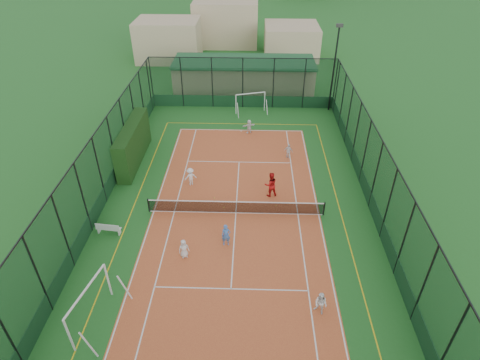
{
  "coord_description": "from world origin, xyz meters",
  "views": [
    {
      "loc": [
        0.94,
        -20.7,
        16.92
      ],
      "look_at": [
        0.21,
        2.15,
        1.2
      ],
      "focal_mm": 30.0,
      "sensor_mm": 36.0,
      "label": 1
    }
  ],
  "objects_px": {
    "child_near_mid": "(226,235)",
    "child_far_back": "(249,126)",
    "futsal_goal_near": "(90,306)",
    "child_near_right": "(321,304)",
    "clubhouse": "(244,75)",
    "child_far_right": "(289,151)",
    "coach": "(271,184)",
    "child_far_left": "(191,177)",
    "floodlight_ne": "(334,69)",
    "futsal_goal_far": "(250,103)",
    "white_bench": "(109,228)",
    "child_near_left": "(184,249)"
  },
  "relations": [
    {
      "from": "clubhouse",
      "to": "white_bench",
      "type": "height_order",
      "value": "clubhouse"
    },
    {
      "from": "clubhouse",
      "to": "child_far_back",
      "type": "bearing_deg",
      "value": -86.09
    },
    {
      "from": "child_near_right",
      "to": "child_near_left",
      "type": "bearing_deg",
      "value": -167.58
    },
    {
      "from": "futsal_goal_near",
      "to": "child_far_right",
      "type": "xyz_separation_m",
      "value": [
        10.58,
        15.78,
        -0.49
      ]
    },
    {
      "from": "child_near_right",
      "to": "child_far_back",
      "type": "bearing_deg",
      "value": 140.19
    },
    {
      "from": "child_near_mid",
      "to": "clubhouse",
      "type": "bearing_deg",
      "value": 81.37
    },
    {
      "from": "clubhouse",
      "to": "child_near_mid",
      "type": "bearing_deg",
      "value": -91.05
    },
    {
      "from": "white_bench",
      "to": "futsal_goal_near",
      "type": "height_order",
      "value": "futsal_goal_near"
    },
    {
      "from": "child_far_right",
      "to": "child_near_left",
      "type": "bearing_deg",
      "value": 79.06
    },
    {
      "from": "futsal_goal_far",
      "to": "child_near_left",
      "type": "relative_size",
      "value": 2.46
    },
    {
      "from": "floodlight_ne",
      "to": "futsal_goal_far",
      "type": "relative_size",
      "value": 2.74
    },
    {
      "from": "child_near_right",
      "to": "futsal_goal_far",
      "type": "bearing_deg",
      "value": 138.0
    },
    {
      "from": "child_near_mid",
      "to": "child_far_back",
      "type": "distance_m",
      "value": 14.45
    },
    {
      "from": "clubhouse",
      "to": "white_bench",
      "type": "relative_size",
      "value": 9.91
    },
    {
      "from": "coach",
      "to": "child_far_left",
      "type": "bearing_deg",
      "value": -26.83
    },
    {
      "from": "child_near_mid",
      "to": "coach",
      "type": "height_order",
      "value": "coach"
    },
    {
      "from": "floodlight_ne",
      "to": "white_bench",
      "type": "xyz_separation_m",
      "value": [
        -16.4,
        -18.83,
        -3.69
      ]
    },
    {
      "from": "futsal_goal_far",
      "to": "child_far_back",
      "type": "xyz_separation_m",
      "value": [
        -0.06,
        -4.41,
        -0.33
      ]
    },
    {
      "from": "clubhouse",
      "to": "child_near_right",
      "type": "xyz_separation_m",
      "value": [
        4.52,
        -29.75,
        -0.89
      ]
    },
    {
      "from": "child_near_left",
      "to": "child_far_right",
      "type": "distance_m",
      "value": 13.16
    },
    {
      "from": "white_bench",
      "to": "child_near_right",
      "type": "height_order",
      "value": "child_near_right"
    },
    {
      "from": "coach",
      "to": "child_near_mid",
      "type": "bearing_deg",
      "value": 45.33
    },
    {
      "from": "child_near_right",
      "to": "child_far_right",
      "type": "relative_size",
      "value": 1.11
    },
    {
      "from": "child_far_back",
      "to": "child_near_right",
      "type": "bearing_deg",
      "value": 81.43
    },
    {
      "from": "futsal_goal_near",
      "to": "child_near_left",
      "type": "xyz_separation_m",
      "value": [
        3.8,
        4.5,
        -0.49
      ]
    },
    {
      "from": "child_far_right",
      "to": "white_bench",
      "type": "bearing_deg",
      "value": 58.83
    },
    {
      "from": "clubhouse",
      "to": "futsal_goal_near",
      "type": "distance_m",
      "value": 31.29
    },
    {
      "from": "white_bench",
      "to": "coach",
      "type": "bearing_deg",
      "value": 29.38
    },
    {
      "from": "white_bench",
      "to": "child_near_mid",
      "type": "bearing_deg",
      "value": 0.54
    },
    {
      "from": "child_near_left",
      "to": "child_far_right",
      "type": "relative_size",
      "value": 1.0
    },
    {
      "from": "clubhouse",
      "to": "child_far_right",
      "type": "distance_m",
      "value": 15.34
    },
    {
      "from": "futsal_goal_far",
      "to": "child_far_back",
      "type": "distance_m",
      "value": 4.42
    },
    {
      "from": "child_near_mid",
      "to": "child_near_right",
      "type": "xyz_separation_m",
      "value": [
        4.97,
        -4.75,
        -0.06
      ]
    },
    {
      "from": "child_near_right",
      "to": "child_far_left",
      "type": "distance_m",
      "value": 13.5
    },
    {
      "from": "futsal_goal_near",
      "to": "child_far_right",
      "type": "height_order",
      "value": "futsal_goal_near"
    },
    {
      "from": "clubhouse",
      "to": "futsal_goal_far",
      "type": "distance_m",
      "value": 6.26
    },
    {
      "from": "futsal_goal_near",
      "to": "child_near_mid",
      "type": "distance_m",
      "value": 8.33
    },
    {
      "from": "child_far_right",
      "to": "coach",
      "type": "xyz_separation_m",
      "value": [
        -1.61,
        -5.16,
        0.32
      ]
    },
    {
      "from": "child_far_back",
      "to": "child_far_left",
      "type": "bearing_deg",
      "value": 43.56
    },
    {
      "from": "futsal_goal_near",
      "to": "child_far_back",
      "type": "distance_m",
      "value": 21.3
    },
    {
      "from": "floodlight_ne",
      "to": "child_far_right",
      "type": "bearing_deg",
      "value": -116.34
    },
    {
      "from": "white_bench",
      "to": "futsal_goal_near",
      "type": "xyz_separation_m",
      "value": [
        1.17,
        -6.34,
        0.68
      ]
    },
    {
      "from": "floodlight_ne",
      "to": "futsal_goal_near",
      "type": "distance_m",
      "value": 29.58
    },
    {
      "from": "child_far_back",
      "to": "coach",
      "type": "height_order",
      "value": "coach"
    },
    {
      "from": "futsal_goal_far",
      "to": "child_far_right",
      "type": "relative_size",
      "value": 2.46
    },
    {
      "from": "child_far_left",
      "to": "coach",
      "type": "relative_size",
      "value": 0.75
    },
    {
      "from": "child_near_left",
      "to": "child_near_mid",
      "type": "relative_size",
      "value": 0.84
    },
    {
      "from": "futsal_goal_near",
      "to": "child_near_right",
      "type": "xyz_separation_m",
      "value": [
        11.15,
        0.82,
        -0.42
      ]
    },
    {
      "from": "child_far_right",
      "to": "clubhouse",
      "type": "bearing_deg",
      "value": -54.99
    },
    {
      "from": "floodlight_ne",
      "to": "child_near_mid",
      "type": "xyz_separation_m",
      "value": [
        -9.06,
        -19.59,
        -3.38
      ]
    }
  ]
}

